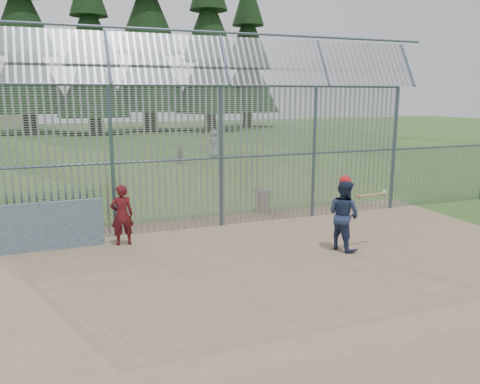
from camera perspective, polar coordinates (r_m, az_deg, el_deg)
name	(u,v)px	position (r m, az deg, el deg)	size (l,w,h in m)	color
ground	(272,266)	(10.61, 3.90, -8.97)	(120.00, 120.00, 0.00)	#2D511E
dirt_infield	(282,273)	(10.18, 5.09, -9.83)	(14.00, 10.00, 0.02)	#756047
dugout_wall	(51,226)	(12.31, -22.10, -3.86)	(2.50, 0.12, 1.20)	#38566B
batter	(344,215)	(11.66, 12.52, -2.75)	(0.84, 0.66, 1.73)	navy
onlooker	(122,215)	(12.10, -14.19, -2.73)	(0.57, 0.37, 1.55)	maroon
bg_kid_standing	(214,144)	(28.37, -3.22, 5.89)	(0.85, 0.55, 1.73)	gray
bg_kid_seated	(180,155)	(26.04, -7.33, 4.46)	(0.57, 0.24, 0.98)	gray
batting_gear	(351,184)	(11.54, 13.32, 1.01)	(1.26, 0.52, 0.55)	red
trash_can	(263,200)	(15.26, 2.77, -1.01)	(0.56, 0.56, 0.82)	gray
backstop_fence	(280,143)	(13.87, 4.91, 5.96)	(20.09, 0.81, 5.30)	#47566B
conifer_row	(118,23)	(51.36, -14.66, 19.31)	(38.48, 12.26, 20.20)	#332319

